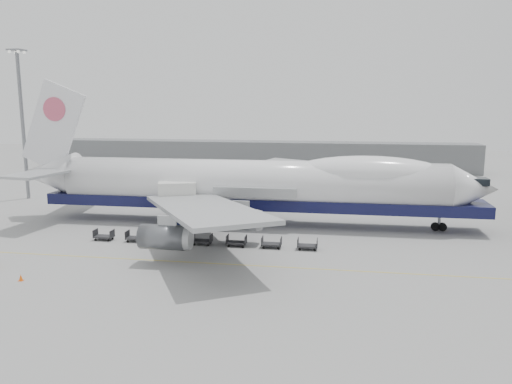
# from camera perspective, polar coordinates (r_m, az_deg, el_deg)

# --- Properties ---
(ground) EXTENTS (260.00, 260.00, 0.00)m
(ground) POSITION_cam_1_polar(r_m,az_deg,el_deg) (58.33, -2.54, -6.38)
(ground) COLOR gray
(ground) RESTS_ON ground
(apron_line) EXTENTS (60.00, 0.15, 0.01)m
(apron_line) POSITION_cam_1_polar(r_m,az_deg,el_deg) (52.74, -3.89, -8.20)
(apron_line) COLOR gold
(apron_line) RESTS_ON ground
(hangar) EXTENTS (110.00, 8.00, 7.00)m
(hangar) POSITION_cam_1_polar(r_m,az_deg,el_deg) (127.23, -0.50, 4.25)
(hangar) COLOR slate
(hangar) RESTS_ON ground
(floodlight_mast) EXTENTS (2.40, 2.40, 25.43)m
(floodlight_mast) POSITION_cam_1_polar(r_m,az_deg,el_deg) (95.24, -25.17, 7.81)
(floodlight_mast) COLOR slate
(floodlight_mast) RESTS_ON ground
(airliner) EXTENTS (67.00, 55.30, 19.98)m
(airliner) POSITION_cam_1_polar(r_m,az_deg,el_deg) (68.48, 0.01, 0.94)
(airliner) COLOR white
(airliner) RESTS_ON ground
(catering_truck) EXTENTS (5.88, 4.78, 6.18)m
(catering_truck) POSITION_cam_1_polar(r_m,az_deg,el_deg) (67.92, -8.94, -1.12)
(catering_truck) COLOR #19224D
(catering_truck) RESTS_ON ground
(traffic_cone) EXTENTS (0.43, 0.43, 0.63)m
(traffic_cone) POSITION_cam_1_polar(r_m,az_deg,el_deg) (52.76, -25.29, -8.84)
(traffic_cone) COLOR #EE590C
(traffic_cone) RESTS_ON ground
(dolly_0) EXTENTS (2.30, 1.35, 1.30)m
(dolly_0) POSITION_cam_1_polar(r_m,az_deg,el_deg) (64.07, -16.99, -4.82)
(dolly_0) COLOR #2D2D30
(dolly_0) RESTS_ON ground
(dolly_1) EXTENTS (2.30, 1.35, 1.30)m
(dolly_1) POSITION_cam_1_polar(r_m,az_deg,el_deg) (62.37, -13.56, -5.06)
(dolly_1) COLOR #2D2D30
(dolly_1) RESTS_ON ground
(dolly_2) EXTENTS (2.30, 1.35, 1.30)m
(dolly_2) POSITION_cam_1_polar(r_m,az_deg,el_deg) (60.91, -9.94, -5.29)
(dolly_2) COLOR #2D2D30
(dolly_2) RESTS_ON ground
(dolly_3) EXTENTS (2.30, 1.35, 1.30)m
(dolly_3) POSITION_cam_1_polar(r_m,az_deg,el_deg) (59.70, -6.16, -5.51)
(dolly_3) COLOR #2D2D30
(dolly_3) RESTS_ON ground
(dolly_4) EXTENTS (2.30, 1.35, 1.30)m
(dolly_4) POSITION_cam_1_polar(r_m,az_deg,el_deg) (58.75, -2.24, -5.72)
(dolly_4) COLOR #2D2D30
(dolly_4) RESTS_ON ground
(dolly_5) EXTENTS (2.30, 1.35, 1.30)m
(dolly_5) POSITION_cam_1_polar(r_m,az_deg,el_deg) (58.09, 1.80, -5.90)
(dolly_5) COLOR #2D2D30
(dolly_5) RESTS_ON ground
(dolly_6) EXTENTS (2.30, 1.35, 1.30)m
(dolly_6) POSITION_cam_1_polar(r_m,az_deg,el_deg) (57.72, 5.90, -6.06)
(dolly_6) COLOR #2D2D30
(dolly_6) RESTS_ON ground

